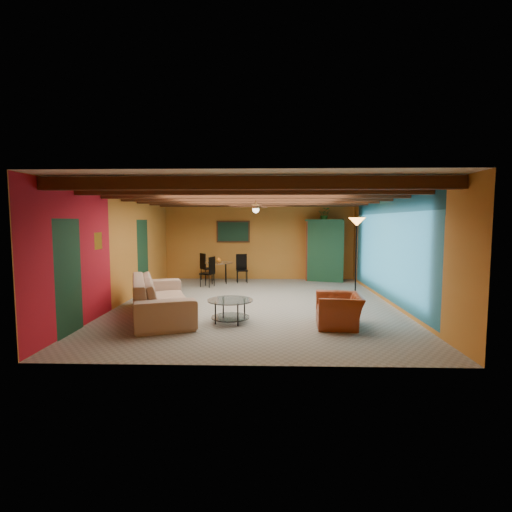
{
  "coord_description": "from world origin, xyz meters",
  "views": [
    {
      "loc": [
        0.27,
        -9.1,
        2.0
      ],
      "look_at": [
        0.0,
        0.2,
        1.15
      ],
      "focal_mm": 26.58,
      "sensor_mm": 36.0,
      "label": 1
    }
  ],
  "objects_px": {
    "sofa": "(161,296)",
    "dining_table": "(219,269)",
    "floor_lamp": "(356,258)",
    "armchair": "(339,310)",
    "coffee_table": "(230,311)",
    "armoire": "(324,251)",
    "vase": "(219,252)",
    "potted_plant": "(325,215)"
  },
  "relations": [
    {
      "from": "sofa",
      "to": "dining_table",
      "type": "distance_m",
      "value": 4.37
    },
    {
      "from": "floor_lamp",
      "to": "armchair",
      "type": "bearing_deg",
      "value": -108.97
    },
    {
      "from": "armchair",
      "to": "dining_table",
      "type": "bearing_deg",
      "value": -145.5
    },
    {
      "from": "sofa",
      "to": "floor_lamp",
      "type": "xyz_separation_m",
      "value": [
        4.57,
        2.05,
        0.64
      ]
    },
    {
      "from": "coffee_table",
      "to": "sofa",
      "type": "bearing_deg",
      "value": 162.99
    },
    {
      "from": "armoire",
      "to": "vase",
      "type": "xyz_separation_m",
      "value": [
        -3.49,
        -0.64,
        0.02
      ]
    },
    {
      "from": "sofa",
      "to": "armchair",
      "type": "bearing_deg",
      "value": -120.4
    },
    {
      "from": "coffee_table",
      "to": "floor_lamp",
      "type": "bearing_deg",
      "value": 39.46
    },
    {
      "from": "potted_plant",
      "to": "armoire",
      "type": "bearing_deg",
      "value": 0.0
    },
    {
      "from": "armchair",
      "to": "floor_lamp",
      "type": "bearing_deg",
      "value": 165.14
    },
    {
      "from": "floor_lamp",
      "to": "potted_plant",
      "type": "relative_size",
      "value": 4.81
    },
    {
      "from": "armchair",
      "to": "coffee_table",
      "type": "bearing_deg",
      "value": -92.09
    },
    {
      "from": "sofa",
      "to": "coffee_table",
      "type": "bearing_deg",
      "value": -126.59
    },
    {
      "from": "sofa",
      "to": "potted_plant",
      "type": "xyz_separation_m",
      "value": [
        4.17,
        4.96,
        1.81
      ]
    },
    {
      "from": "floor_lamp",
      "to": "armoire",
      "type": "bearing_deg",
      "value": 97.66
    },
    {
      "from": "sofa",
      "to": "floor_lamp",
      "type": "bearing_deg",
      "value": -85.45
    },
    {
      "from": "dining_table",
      "to": "vase",
      "type": "relative_size",
      "value": 10.39
    },
    {
      "from": "sofa",
      "to": "vase",
      "type": "relative_size",
      "value": 16.47
    },
    {
      "from": "dining_table",
      "to": "armoire",
      "type": "relative_size",
      "value": 0.9
    },
    {
      "from": "potted_plant",
      "to": "coffee_table",
      "type": "bearing_deg",
      "value": -116.09
    },
    {
      "from": "armchair",
      "to": "potted_plant",
      "type": "height_order",
      "value": "potted_plant"
    },
    {
      "from": "coffee_table",
      "to": "vase",
      "type": "xyz_separation_m",
      "value": [
        -0.83,
        4.78,
        0.79
      ]
    },
    {
      "from": "dining_table",
      "to": "potted_plant",
      "type": "bearing_deg",
      "value": 10.4
    },
    {
      "from": "sofa",
      "to": "armoire",
      "type": "bearing_deg",
      "value": -59.66
    },
    {
      "from": "sofa",
      "to": "armchair",
      "type": "relative_size",
      "value": 3.01
    },
    {
      "from": "armchair",
      "to": "sofa",
      "type": "bearing_deg",
      "value": -96.72
    },
    {
      "from": "armchair",
      "to": "potted_plant",
      "type": "relative_size",
      "value": 2.16
    },
    {
      "from": "dining_table",
      "to": "armoire",
      "type": "bearing_deg",
      "value": 10.4
    },
    {
      "from": "floor_lamp",
      "to": "vase",
      "type": "height_order",
      "value": "floor_lamp"
    },
    {
      "from": "sofa",
      "to": "potted_plant",
      "type": "relative_size",
      "value": 6.52
    },
    {
      "from": "floor_lamp",
      "to": "vase",
      "type": "relative_size",
      "value": 12.15
    },
    {
      "from": "armchair",
      "to": "dining_table",
      "type": "xyz_separation_m",
      "value": [
        -2.94,
        5.01,
        0.16
      ]
    },
    {
      "from": "floor_lamp",
      "to": "dining_table",
      "type": "bearing_deg",
      "value": 149.63
    },
    {
      "from": "vase",
      "to": "armoire",
      "type": "bearing_deg",
      "value": 10.4
    },
    {
      "from": "dining_table",
      "to": "armchair",
      "type": "bearing_deg",
      "value": -59.6
    },
    {
      "from": "dining_table",
      "to": "floor_lamp",
      "type": "height_order",
      "value": "floor_lamp"
    },
    {
      "from": "armoire",
      "to": "floor_lamp",
      "type": "bearing_deg",
      "value": -67.93
    },
    {
      "from": "sofa",
      "to": "coffee_table",
      "type": "xyz_separation_m",
      "value": [
        1.52,
        -0.46,
        -0.19
      ]
    },
    {
      "from": "sofa",
      "to": "vase",
      "type": "height_order",
      "value": "vase"
    },
    {
      "from": "dining_table",
      "to": "floor_lamp",
      "type": "relative_size",
      "value": 0.86
    },
    {
      "from": "sofa",
      "to": "dining_table",
      "type": "relative_size",
      "value": 1.58
    },
    {
      "from": "coffee_table",
      "to": "potted_plant",
      "type": "height_order",
      "value": "potted_plant"
    }
  ]
}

